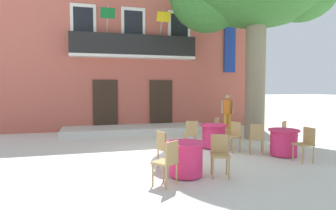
{
  "coord_description": "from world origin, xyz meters",
  "views": [
    {
      "loc": [
        -2.41,
        -8.27,
        1.96
      ],
      "look_at": [
        0.4,
        2.03,
        1.3
      ],
      "focal_mm": 30.56,
      "sensor_mm": 36.0,
      "label": 1
    }
  ],
  "objects_px": {
    "pedestrian_near_entrance": "(227,112)",
    "cafe_chair_front_0": "(220,129)",
    "cafe_chair_near_tree_2": "(288,134)",
    "cafe_chair_front_2": "(234,135)",
    "cafe_chair_middle_0": "(168,160)",
    "cafe_chair_middle_1": "(220,152)",
    "cafe_chair_near_tree_1": "(306,142)",
    "cafe_chair_front_1": "(191,132)",
    "cafe_table_middle": "(186,159)",
    "cafe_table_front": "(214,136)",
    "cafe_table_near_tree": "(284,142)",
    "cafe_chair_near_tree_0": "(257,137)",
    "cafe_chair_middle_2": "(165,147)"
  },
  "relations": [
    {
      "from": "cafe_chair_near_tree_2",
      "to": "cafe_chair_front_1",
      "type": "xyz_separation_m",
      "value": [
        -2.79,
        1.01,
        0.0
      ]
    },
    {
      "from": "cafe_chair_middle_0",
      "to": "cafe_chair_middle_1",
      "type": "bearing_deg",
      "value": 15.22
    },
    {
      "from": "cafe_chair_near_tree_2",
      "to": "cafe_table_front",
      "type": "bearing_deg",
      "value": 154.73
    },
    {
      "from": "cafe_chair_front_2",
      "to": "cafe_table_near_tree",
      "type": "bearing_deg",
      "value": -35.75
    },
    {
      "from": "cafe_chair_middle_0",
      "to": "cafe_chair_middle_1",
      "type": "xyz_separation_m",
      "value": [
        1.29,
        0.35,
        0.0
      ]
    },
    {
      "from": "cafe_table_near_tree",
      "to": "cafe_table_middle",
      "type": "relative_size",
      "value": 1.0
    },
    {
      "from": "cafe_chair_near_tree_0",
      "to": "cafe_chair_middle_1",
      "type": "relative_size",
      "value": 1.0
    },
    {
      "from": "cafe_chair_near_tree_0",
      "to": "cafe_chair_front_1",
      "type": "relative_size",
      "value": 1.0
    },
    {
      "from": "cafe_chair_front_2",
      "to": "pedestrian_near_entrance",
      "type": "height_order",
      "value": "pedestrian_near_entrance"
    },
    {
      "from": "cafe_table_middle",
      "to": "cafe_chair_middle_0",
      "type": "relative_size",
      "value": 0.95
    },
    {
      "from": "cafe_table_near_tree",
      "to": "cafe_chair_middle_1",
      "type": "relative_size",
      "value": 0.95
    },
    {
      "from": "cafe_chair_front_2",
      "to": "pedestrian_near_entrance",
      "type": "distance_m",
      "value": 2.84
    },
    {
      "from": "cafe_table_near_tree",
      "to": "cafe_chair_near_tree_0",
      "type": "distance_m",
      "value": 0.77
    },
    {
      "from": "cafe_chair_middle_0",
      "to": "cafe_chair_front_0",
      "type": "distance_m",
      "value": 4.63
    },
    {
      "from": "cafe_chair_middle_2",
      "to": "cafe_table_front",
      "type": "distance_m",
      "value": 2.82
    },
    {
      "from": "cafe_table_front",
      "to": "cafe_chair_front_2",
      "type": "relative_size",
      "value": 0.95
    },
    {
      "from": "cafe_chair_near_tree_1",
      "to": "cafe_table_middle",
      "type": "bearing_deg",
      "value": -174.73
    },
    {
      "from": "cafe_chair_front_2",
      "to": "cafe_chair_near_tree_0",
      "type": "bearing_deg",
      "value": -51.02
    },
    {
      "from": "cafe_chair_near_tree_0",
      "to": "cafe_chair_front_2",
      "type": "relative_size",
      "value": 1.0
    },
    {
      "from": "cafe_chair_near_tree_0",
      "to": "pedestrian_near_entrance",
      "type": "xyz_separation_m",
      "value": [
        0.66,
        3.13,
        0.43
      ]
    },
    {
      "from": "cafe_chair_middle_2",
      "to": "cafe_chair_front_1",
      "type": "bearing_deg",
      "value": 54.52
    },
    {
      "from": "cafe_chair_near_tree_0",
      "to": "cafe_chair_front_0",
      "type": "height_order",
      "value": "same"
    },
    {
      "from": "cafe_chair_near_tree_2",
      "to": "cafe_chair_middle_0",
      "type": "distance_m",
      "value": 4.89
    },
    {
      "from": "cafe_chair_near_tree_0",
      "to": "cafe_chair_middle_2",
      "type": "height_order",
      "value": "same"
    },
    {
      "from": "cafe_chair_near_tree_2",
      "to": "pedestrian_near_entrance",
      "type": "height_order",
      "value": "pedestrian_near_entrance"
    },
    {
      "from": "cafe_chair_near_tree_1",
      "to": "cafe_table_near_tree",
      "type": "bearing_deg",
      "value": 97.74
    },
    {
      "from": "cafe_table_near_tree",
      "to": "cafe_chair_middle_0",
      "type": "xyz_separation_m",
      "value": [
        -3.87,
        -1.58,
        0.14
      ]
    },
    {
      "from": "cafe_chair_front_0",
      "to": "cafe_chair_front_1",
      "type": "bearing_deg",
      "value": -156.88
    },
    {
      "from": "cafe_chair_middle_0",
      "to": "cafe_table_front",
      "type": "distance_m",
      "value": 3.88
    },
    {
      "from": "cafe_chair_middle_0",
      "to": "cafe_chair_front_0",
      "type": "height_order",
      "value": "same"
    },
    {
      "from": "pedestrian_near_entrance",
      "to": "cafe_chair_front_0",
      "type": "bearing_deg",
      "value": -126.04
    },
    {
      "from": "cafe_chair_middle_0",
      "to": "cafe_chair_front_2",
      "type": "distance_m",
      "value": 3.63
    },
    {
      "from": "cafe_chair_near_tree_2",
      "to": "cafe_chair_front_2",
      "type": "distance_m",
      "value": 1.71
    },
    {
      "from": "cafe_chair_front_0",
      "to": "cafe_table_middle",
      "type": "bearing_deg",
      "value": -126.37
    },
    {
      "from": "cafe_table_near_tree",
      "to": "cafe_chair_near_tree_2",
      "type": "relative_size",
      "value": 0.95
    },
    {
      "from": "cafe_chair_near_tree_1",
      "to": "pedestrian_near_entrance",
      "type": "height_order",
      "value": "pedestrian_near_entrance"
    },
    {
      "from": "cafe_chair_front_2",
      "to": "pedestrian_near_entrance",
      "type": "bearing_deg",
      "value": 66.84
    },
    {
      "from": "cafe_chair_middle_2",
      "to": "pedestrian_near_entrance",
      "type": "xyz_separation_m",
      "value": [
        3.57,
        3.77,
        0.43
      ]
    },
    {
      "from": "cafe_chair_near_tree_0",
      "to": "cafe_chair_near_tree_1",
      "type": "relative_size",
      "value": 1.0
    },
    {
      "from": "cafe_chair_near_tree_2",
      "to": "cafe_table_front",
      "type": "height_order",
      "value": "cafe_chair_near_tree_2"
    },
    {
      "from": "cafe_table_front",
      "to": "pedestrian_near_entrance",
      "type": "xyz_separation_m",
      "value": [
        1.46,
        1.91,
        0.57
      ]
    },
    {
      "from": "cafe_chair_near_tree_0",
      "to": "cafe_table_front",
      "type": "relative_size",
      "value": 1.05
    },
    {
      "from": "cafe_chair_near_tree_1",
      "to": "cafe_chair_middle_0",
      "type": "xyz_separation_m",
      "value": [
        -3.97,
        -0.83,
        0.0
      ]
    },
    {
      "from": "cafe_chair_middle_0",
      "to": "cafe_chair_front_2",
      "type": "height_order",
      "value": "same"
    },
    {
      "from": "cafe_chair_front_1",
      "to": "cafe_chair_front_2",
      "type": "height_order",
      "value": "same"
    },
    {
      "from": "cafe_chair_front_2",
      "to": "cafe_chair_near_tree_2",
      "type": "bearing_deg",
      "value": -10.01
    },
    {
      "from": "cafe_table_front",
      "to": "cafe_chair_front_2",
      "type": "distance_m",
      "value": 0.77
    },
    {
      "from": "cafe_chair_near_tree_2",
      "to": "cafe_chair_front_2",
      "type": "height_order",
      "value": "same"
    },
    {
      "from": "cafe_chair_middle_0",
      "to": "cafe_chair_middle_2",
      "type": "xyz_separation_m",
      "value": [
        0.26,
        1.21,
        0.0
      ]
    },
    {
      "from": "cafe_chair_near_tree_1",
      "to": "cafe_chair_middle_1",
      "type": "relative_size",
      "value": 1.0
    }
  ]
}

